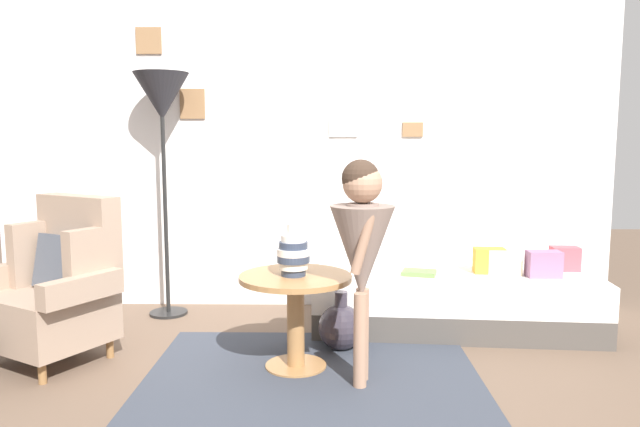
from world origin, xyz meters
TOP-DOWN VIEW (x-y plane):
  - ground_plane at (0.00, 0.00)m, footprint 12.00×12.00m
  - gallery_wall at (-0.00, 1.95)m, footprint 4.80×0.12m
  - rug at (0.12, 0.43)m, footprint 1.84×1.49m
  - armchair at (-1.40, 0.71)m, footprint 0.90×0.83m
  - daybed at (1.07, 1.34)m, footprint 1.95×0.94m
  - pillow_head at (1.85, 1.38)m, footprint 0.19×0.13m
  - pillow_mid at (1.63, 1.18)m, footprint 0.22×0.12m
  - pillow_back at (1.40, 1.27)m, footprint 0.24×0.16m
  - pillow_extra at (1.30, 1.29)m, footprint 0.21×0.13m
  - side_table at (0.02, 0.58)m, footprint 0.64×0.64m
  - vase_striped at (0.01, 0.57)m, footprint 0.18×0.18m
  - floor_lamp at (-1.00, 1.63)m, footprint 0.40×0.40m
  - person_child at (0.38, 0.36)m, footprint 0.34×0.34m
  - book_on_daybed at (0.81, 1.23)m, footprint 0.25×0.21m
  - demijohn_near at (0.28, 0.89)m, footprint 0.28×0.28m

SIDE VIEW (x-z plane):
  - ground_plane at x=0.00m, z-range 0.00..0.00m
  - rug at x=0.12m, z-range 0.00..0.01m
  - demijohn_near at x=0.28m, z-range -0.04..0.33m
  - daybed at x=1.07m, z-range 0.00..0.40m
  - side_table at x=0.02m, z-range 0.13..0.67m
  - book_on_daybed at x=0.81m, z-range 0.40..0.43m
  - armchair at x=-1.40m, z-range -0.05..0.92m
  - pillow_head at x=1.85m, z-range 0.40..0.57m
  - pillow_back at x=1.40m, z-range 0.40..0.57m
  - pillow_extra at x=1.30m, z-range 0.40..0.57m
  - pillow_mid at x=1.63m, z-range 0.40..0.57m
  - vase_striped at x=0.01m, z-range 0.52..0.81m
  - person_child at x=0.38m, z-range 0.18..1.38m
  - gallery_wall at x=0.00m, z-range 0.00..2.60m
  - floor_lamp at x=-1.00m, z-range 0.66..2.44m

